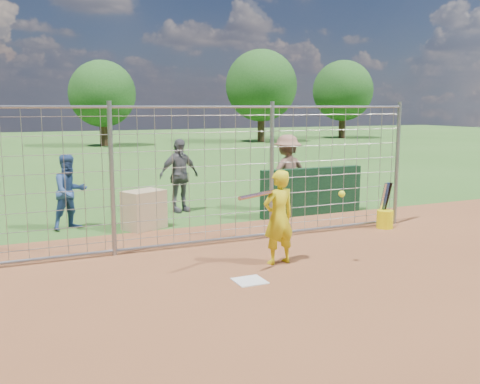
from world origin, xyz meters
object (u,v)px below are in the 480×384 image
bystander_a (70,192)px  bystander_b (179,175)px  batter (279,217)px  bucket_with_bats (385,217)px  equipment_bin (144,210)px  bystander_c (287,172)px

bystander_a → bystander_b: (2.61, 0.84, 0.10)m
batter → bucket_with_bats: size_ratio=1.57×
batter → equipment_bin: size_ratio=1.90×
bystander_a → bystander_c: bystander_c is taller
batter → bucket_with_bats: batter is taller
bystander_a → equipment_bin: (1.38, -0.61, -0.38)m
batter → equipment_bin: (-1.35, 3.33, -0.36)m
batter → bystander_c: (2.38, 3.98, 0.16)m
batter → bystander_c: bystander_c is taller
equipment_bin → bucket_with_bats: 5.00m
bystander_a → bystander_c: (5.11, 0.03, 0.14)m
bystander_b → batter: bearing=-101.2°
bucket_with_bats → equipment_bin: bearing=156.2°
bystander_a → bucket_with_bats: bearing=-46.5°
bystander_a → bystander_b: size_ratio=0.88×
bystander_b → bucket_with_bats: size_ratio=1.81×
batter → bystander_a: 4.79m
bystander_c → equipment_bin: (-3.73, -0.65, -0.52)m
equipment_bin → bystander_b: bearing=25.1°
bystander_a → bystander_b: 2.74m
bystander_b → bystander_c: size_ratio=0.96×
batter → bystander_a: bearing=-61.3°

